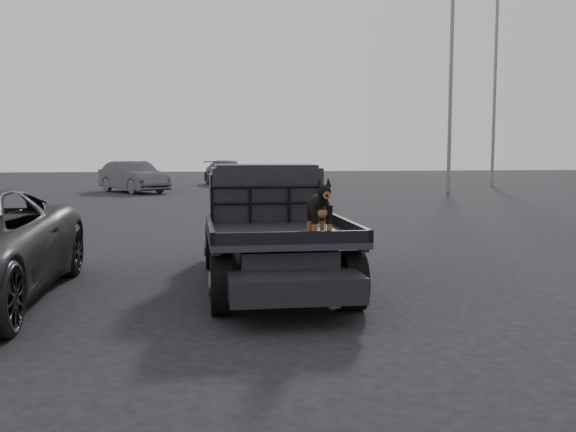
{
  "coord_description": "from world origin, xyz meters",
  "views": [
    {
      "loc": [
        -0.87,
        -7.48,
        2.0
      ],
      "look_at": [
        0.18,
        -0.34,
        1.28
      ],
      "focal_mm": 40.0,
      "sensor_mm": 36.0,
      "label": 1
    }
  ],
  "objects": [
    {
      "name": "distant_car_a",
      "position": [
        -3.87,
        25.22,
        0.78
      ],
      "size": [
        3.89,
        4.86,
        1.55
      ],
      "primitive_type": "imported",
      "rotation": [
        0.0,
        0.0,
        0.56
      ],
      "color": "#444449",
      "rests_on": "ground"
    },
    {
      "name": "ground",
      "position": [
        0.0,
        0.0,
        0.0
      ],
      "size": [
        120.0,
        120.0,
        0.0
      ],
      "primitive_type": "plane",
      "color": "black",
      "rests_on": "ground"
    },
    {
      "name": "floodlight_far",
      "position": [
        16.59,
        28.32,
        7.52
      ],
      "size": [
        1.08,
        0.28,
        13.84
      ],
      "color": "slate",
      "rests_on": "ground"
    },
    {
      "name": "distant_car_b",
      "position": [
        1.16,
        31.62,
        0.75
      ],
      "size": [
        3.1,
        5.48,
        1.5
      ],
      "primitive_type": "imported",
      "rotation": [
        0.0,
        0.0,
        0.2
      ],
      "color": "#47484D",
      "rests_on": "ground"
    },
    {
      "name": "dog",
      "position": [
        0.63,
        0.14,
        1.29
      ],
      "size": [
        0.32,
        0.6,
        0.74
      ],
      "primitive_type": null,
      "color": "black",
      "rests_on": "flatbed_ute"
    },
    {
      "name": "ute_cab",
      "position": [
        0.27,
        2.97,
        1.36
      ],
      "size": [
        1.72,
        1.3,
        0.88
      ],
      "primitive_type": null,
      "color": "black",
      "rests_on": "flatbed_ute"
    },
    {
      "name": "headache_rack",
      "position": [
        0.27,
        2.22,
        1.2
      ],
      "size": [
        1.8,
        0.08,
        0.55
      ],
      "primitive_type": null,
      "color": "black",
      "rests_on": "flatbed_ute"
    },
    {
      "name": "floodlight_mid",
      "position": [
        11.45,
        22.42,
        6.64
      ],
      "size": [
        1.08,
        0.28,
        12.09
      ],
      "color": "slate",
      "rests_on": "ground"
    },
    {
      "name": "flatbed_ute",
      "position": [
        0.27,
        2.02,
        0.46
      ],
      "size": [
        2.0,
        5.4,
        0.92
      ],
      "primitive_type": null,
      "color": "black",
      "rests_on": "ground"
    }
  ]
}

